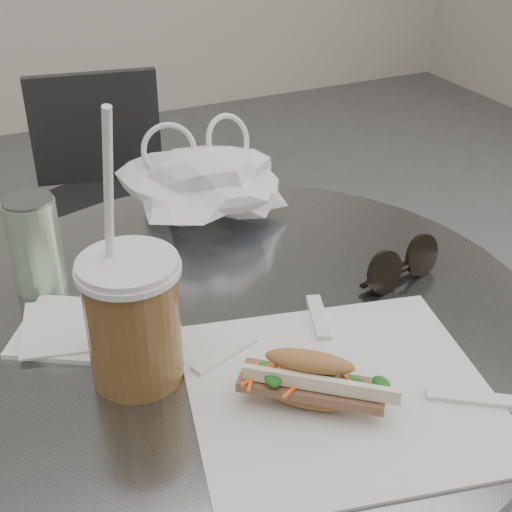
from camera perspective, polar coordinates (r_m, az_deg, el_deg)
name	(u,v)px	position (r m, az deg, el deg)	size (l,w,h in m)	color
cafe_table	(242,470)	(1.06, -1.14, -16.72)	(0.76, 0.76, 0.74)	slate
chair_far	(113,254)	(1.82, -11.39, 0.16)	(0.40, 0.43, 0.76)	#313133
sandwich_paper	(340,391)	(0.77, 6.72, -10.69)	(0.31, 0.30, 0.00)	white
banh_mi	(311,381)	(0.73, 4.41, -9.95)	(0.18, 0.17, 0.06)	#AC7F41
iced_coffee	(133,318)	(0.75, -9.82, -4.91)	(0.11, 0.11, 0.31)	brown
sunglasses	(401,266)	(0.95, 11.56, -0.81)	(0.13, 0.05, 0.06)	black
plastic_bag	(206,188)	(1.06, -4.05, 5.47)	(0.23, 0.17, 0.11)	white
napkin_stack	(72,327)	(0.88, -14.53, -5.54)	(0.17, 0.17, 0.01)	white
drink_can	(35,244)	(0.94, -17.26, 0.93)	(0.07, 0.07, 0.13)	#619456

